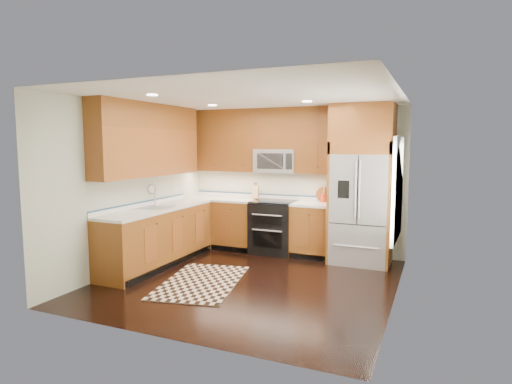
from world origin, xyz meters
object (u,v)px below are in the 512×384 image
at_px(range, 274,227).
at_px(knife_block, 255,192).
at_px(rug, 201,282).
at_px(utensil_crock, 324,196).
at_px(refrigerator, 362,184).

relative_size(range, knife_block, 3.07).
distance_m(rug, knife_block, 2.42).
bearing_deg(knife_block, range, -23.10).
height_order(range, knife_block, knife_block).
distance_m(range, rug, 2.07).
bearing_deg(utensil_crock, knife_block, -177.28).
bearing_deg(rug, utensil_crock, 50.55).
bearing_deg(refrigerator, utensil_crock, 157.88).
bearing_deg(range, knife_block, 156.90).
bearing_deg(knife_block, rug, -87.47).
relative_size(refrigerator, rug, 1.54).
bearing_deg(utensil_crock, range, -163.60).
xyz_separation_m(refrigerator, knife_block, (-1.99, 0.23, -0.24)).
distance_m(rug, utensil_crock, 2.73).
distance_m(range, knife_block, 0.76).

